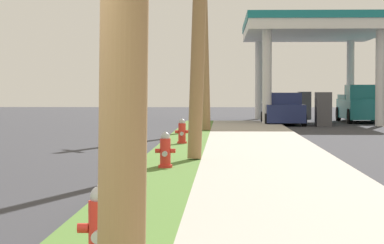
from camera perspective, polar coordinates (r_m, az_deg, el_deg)
The scene contains 7 objects.
fire_hydrant_nearest at distance 8.05m, azimuth -6.00°, elevation -7.08°, with size 0.42×0.38×0.74m.
fire_hydrant_second at distance 17.97m, azimuth -1.75°, elevation -1.97°, with size 0.42×0.38×0.74m.
fire_hydrant_third at distance 26.04m, azimuth -0.66°, elevation -0.69°, with size 0.42×0.37×0.74m.
fire_hydrant_fourth at distance 35.03m, azimuth 0.30°, elevation 0.04°, with size 0.42×0.37×0.74m.
utility_pole_background at distance 34.73m, azimuth 0.78°, elevation 6.63°, with size 0.85×1.26×8.50m.
car_navy_by_near_pump at distance 42.69m, azimuth 5.95°, elevation 0.77°, with size 1.99×4.52×1.57m.
truck_teal_at_forecourt at distance 46.68m, azimuth 11.05°, elevation 1.10°, with size 2.13×5.40×1.97m.
Camera 1 is at (1.92, -5.09, 1.73)m, focal length 81.74 mm.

